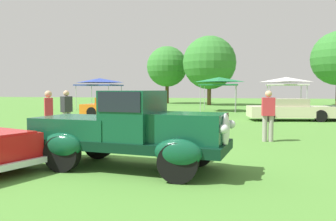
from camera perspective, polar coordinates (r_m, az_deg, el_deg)
The scene contains 12 objects.
ground_plane at distance 7.94m, azimuth -7.02°, elevation -8.94°, with size 120.00×120.00×0.00m, color #4C8433.
feature_pickup_truck at distance 7.25m, azimuth -6.38°, elevation -3.20°, with size 4.46×2.19×1.70m.
show_car_orange at distance 21.04m, azimuth -8.93°, elevation 0.51°, with size 4.48×2.10×1.22m.
show_car_cream at distance 19.61m, azimuth 20.13°, elevation 0.12°, with size 4.76×2.44×1.22m.
spectator_near_truck at distance 11.18m, azimuth -19.78°, elevation -0.74°, with size 0.43×0.46×1.69m.
spectator_by_row at distance 11.44m, azimuth 16.81°, elevation -0.59°, with size 0.42×0.28×1.69m.
spectator_far_side at distance 13.37m, azimuth -17.01°, elevation -0.01°, with size 0.35×0.45×1.69m.
canopy_tent_left_field at distance 29.58m, azimuth -11.69°, elevation 4.90°, with size 3.26×3.26×2.71m.
canopy_tent_center_field at distance 26.84m, azimuth 8.76°, elevation 5.07°, with size 2.93×2.93×2.71m.
canopy_tent_right_field at distance 28.18m, azimuth 19.63°, elevation 4.83°, with size 2.98×2.98×2.71m.
treeline_far_left at distance 41.42m, azimuth -0.16°, elevation 7.53°, with size 4.99×4.99×7.06m.
treeline_mid_left at distance 37.46m, azimuth 7.11°, elevation 8.13°, with size 5.90×5.90×7.64m.
Camera 1 is at (2.65, -7.28, 1.72)m, focal length 35.52 mm.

